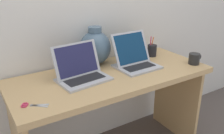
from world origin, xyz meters
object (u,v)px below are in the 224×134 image
coffee_mug (194,59)px  pen_cup (152,50)px  laptop_left (80,70)px  laptop_right (134,58)px  scissors (30,105)px  green_vase (95,47)px

coffee_mug → pen_cup: bearing=116.0°
laptop_left → coffee_mug: bearing=-13.7°
laptop_right → scissors: bearing=-167.7°
green_vase → coffee_mug: green_vase is taller
green_vase → scissors: bearing=-147.9°
coffee_mug → pen_cup: size_ratio=0.72×
green_vase → scissors: (-0.61, -0.38, -0.13)m
laptop_left → pen_cup: 0.72m
pen_cup → coffee_mug: bearing=-64.0°
laptop_left → green_vase: bearing=41.8°
pen_cup → green_vase: bearing=169.3°
green_vase → pen_cup: (0.49, -0.09, -0.08)m
laptop_right → green_vase: green_vase is taller
scissors → pen_cup: bearing=14.8°
laptop_left → green_vase: green_vase is taller
laptop_left → laptop_right: size_ratio=1.13×
laptop_left → scissors: bearing=-154.8°
laptop_right → green_vase: (-0.22, 0.20, 0.07)m
laptop_right → scissors: 0.85m
laptop_left → pen_cup: size_ratio=2.10×
laptop_right → pen_cup: size_ratio=1.85×
laptop_left → scissors: (-0.39, -0.18, -0.06)m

